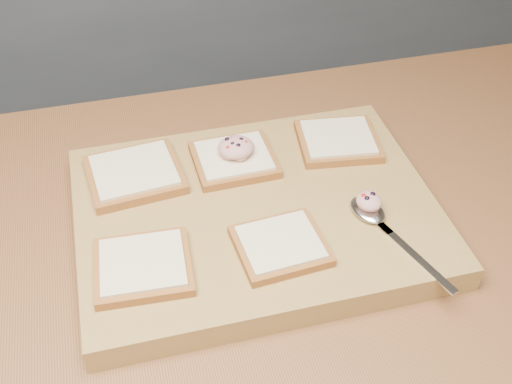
% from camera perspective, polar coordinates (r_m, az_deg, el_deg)
% --- Properties ---
extents(back_counter, '(3.60, 0.62, 0.94)m').
position_cam_1_polar(back_counter, '(2.29, -10.74, 13.44)').
color(back_counter, slate).
rests_on(back_counter, ground).
extents(cutting_board, '(0.49, 0.37, 0.04)m').
position_cam_1_polar(cutting_board, '(0.89, 0.00, -2.03)').
color(cutting_board, '#A68647').
rests_on(cutting_board, island_counter).
extents(bread_far_left, '(0.14, 0.13, 0.02)m').
position_cam_1_polar(bread_far_left, '(0.93, -10.75, 1.60)').
color(bread_far_left, '#A05E29').
rests_on(bread_far_left, cutting_board).
extents(bread_far_center, '(0.12, 0.11, 0.02)m').
position_cam_1_polar(bread_far_center, '(0.94, -1.97, 2.94)').
color(bread_far_center, '#A05E29').
rests_on(bread_far_center, cutting_board).
extents(bread_far_right, '(0.13, 0.12, 0.02)m').
position_cam_1_polar(bread_far_right, '(0.98, 7.29, 4.56)').
color(bread_far_right, '#A05E29').
rests_on(bread_far_right, cutting_board).
extents(bread_near_left, '(0.12, 0.11, 0.02)m').
position_cam_1_polar(bread_near_left, '(0.80, -10.03, -6.49)').
color(bread_near_left, '#A05E29').
rests_on(bread_near_left, cutting_board).
extents(bread_near_center, '(0.12, 0.11, 0.02)m').
position_cam_1_polar(bread_near_center, '(0.81, 2.19, -4.75)').
color(bread_near_center, '#A05E29').
rests_on(bread_near_center, cutting_board).
extents(tuna_salad_dollop, '(0.05, 0.05, 0.02)m').
position_cam_1_polar(tuna_salad_dollop, '(0.93, -1.81, 4.01)').
color(tuna_salad_dollop, tan).
rests_on(tuna_salad_dollop, bread_far_center).
extents(spoon, '(0.08, 0.19, 0.01)m').
position_cam_1_polar(spoon, '(0.87, 10.47, -2.15)').
color(spoon, silver).
rests_on(spoon, cutting_board).
extents(spoon_salad, '(0.03, 0.04, 0.02)m').
position_cam_1_polar(spoon_salad, '(0.86, 10.01, -0.78)').
color(spoon_salad, tan).
rests_on(spoon_salad, spoon).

